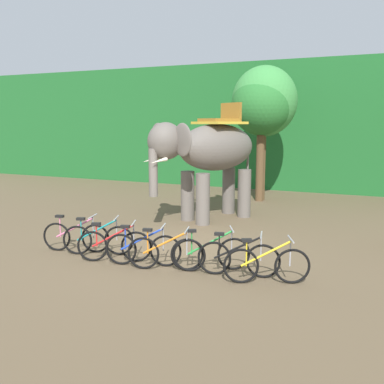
# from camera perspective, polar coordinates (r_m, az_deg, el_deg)

# --- Properties ---
(ground_plane) EXTENTS (80.00, 80.00, 0.00)m
(ground_plane) POSITION_cam_1_polar(r_m,az_deg,el_deg) (10.76, -2.79, -7.59)
(ground_plane) COLOR brown
(foliage_hedge) EXTENTS (36.00, 6.00, 5.95)m
(foliage_hedge) POSITION_cam_1_polar(r_m,az_deg,el_deg) (23.05, 11.94, 8.69)
(foliage_hedge) COLOR #1E6028
(foliage_hedge) RESTS_ON ground
(tree_left) EXTENTS (2.40, 2.40, 4.95)m
(tree_left) POSITION_cam_1_polar(r_m,az_deg,el_deg) (17.18, 9.36, 11.22)
(tree_left) COLOR brown
(tree_left) RESTS_ON ground
(tree_far_right) EXTENTS (2.59, 2.59, 5.38)m
(tree_far_right) POSITION_cam_1_polar(r_m,az_deg,el_deg) (17.45, 9.73, 11.89)
(tree_far_right) COLOR brown
(tree_far_right) RESTS_ON ground
(elephant) EXTENTS (3.16, 4.09, 3.78)m
(elephant) POSITION_cam_1_polar(r_m,az_deg,el_deg) (13.54, 2.29, 5.37)
(elephant) COLOR #665E56
(elephant) RESTS_ON ground
(bike_pink) EXTENTS (1.67, 0.60, 0.92)m
(bike_pink) POSITION_cam_1_polar(r_m,az_deg,el_deg) (10.77, -15.39, -5.78)
(bike_pink) COLOR black
(bike_pink) RESTS_ON ground
(bike_teal) EXTENTS (1.61, 0.74, 0.92)m
(bike_teal) POSITION_cam_1_polar(r_m,az_deg,el_deg) (10.40, -12.56, -6.20)
(bike_teal) COLOR black
(bike_teal) RESTS_ON ground
(bike_red) EXTENTS (1.61, 0.74, 0.92)m
(bike_red) POSITION_cam_1_polar(r_m,az_deg,el_deg) (9.82, -10.45, -7.05)
(bike_red) COLOR black
(bike_red) RESTS_ON ground
(bike_blue) EXTENTS (1.66, 0.64, 0.92)m
(bike_blue) POSITION_cam_1_polar(r_m,az_deg,el_deg) (9.45, -6.62, -7.60)
(bike_blue) COLOR black
(bike_blue) RESTS_ON ground
(bike_orange) EXTENTS (1.67, 0.61, 0.92)m
(bike_orange) POSITION_cam_1_polar(r_m,az_deg,el_deg) (9.12, -3.54, -8.18)
(bike_orange) COLOR black
(bike_orange) RESTS_ON ground
(bike_green) EXTENTS (1.56, 0.83, 0.92)m
(bike_green) POSITION_cam_1_polar(r_m,az_deg,el_deg) (9.11, 2.47, -8.19)
(bike_green) COLOR black
(bike_green) RESTS_ON ground
(bike_black) EXTENTS (1.69, 0.54, 0.92)m
(bike_black) POSITION_cam_1_polar(r_m,az_deg,el_deg) (8.81, 6.24, -8.85)
(bike_black) COLOR black
(bike_black) RESTS_ON ground
(bike_yellow) EXTENTS (1.60, 0.76, 0.92)m
(bike_yellow) POSITION_cam_1_polar(r_m,az_deg,el_deg) (8.51, 10.00, -9.61)
(bike_yellow) COLOR black
(bike_yellow) RESTS_ON ground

